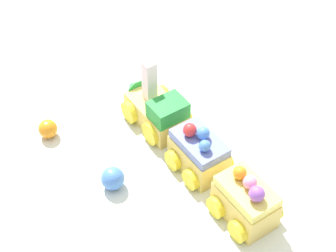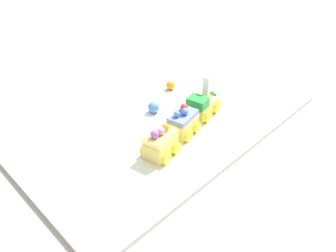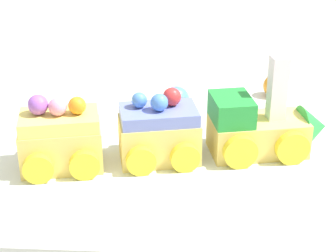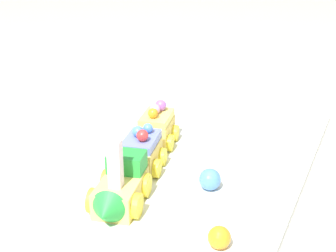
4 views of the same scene
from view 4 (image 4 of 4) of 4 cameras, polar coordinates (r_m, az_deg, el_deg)
The scene contains 7 objects.
ground_plane at distance 0.72m, azimuth -0.57°, elevation -7.24°, with size 10.00×10.00×0.00m, color gray.
display_board at distance 0.71m, azimuth -0.57°, elevation -6.83°, with size 0.76×0.39×0.01m, color silver.
cake_train_locomotive at distance 0.63m, azimuth -5.98°, elevation -7.72°, with size 0.13×0.09×0.10m.
cake_car_blueberry at distance 0.73m, azimuth -3.25°, elevation -3.33°, with size 0.09×0.08×0.07m.
cake_car_lemon at distance 0.81m, azimuth -1.38°, elevation -0.34°, with size 0.09×0.08×0.08m.
gumball_orange at distance 0.57m, azimuth 6.27°, elevation -13.36°, with size 0.03×0.03×0.03m, color orange.
gumball_blue at distance 0.68m, azimuth 5.18°, elevation -6.43°, with size 0.03×0.03×0.03m, color #4C84E0.
Camera 4 is at (0.56, 0.27, 0.36)m, focal length 50.00 mm.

